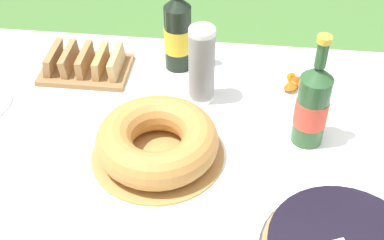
# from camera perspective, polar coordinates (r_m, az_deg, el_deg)

# --- Properties ---
(garden_table) EXTENTS (1.67, 1.17, 0.70)m
(garden_table) POSITION_cam_1_polar(r_m,az_deg,el_deg) (1.35, -1.22, -7.39)
(garden_table) COLOR #A87A47
(garden_table) RESTS_ON ground_plane
(tablecloth) EXTENTS (1.68, 1.18, 0.10)m
(tablecloth) POSITION_cam_1_polar(r_m,az_deg,el_deg) (1.31, -1.25, -6.05)
(tablecloth) COLOR white
(tablecloth) RESTS_ON garden_table
(serving_knife) EXTENTS (0.36, 0.17, 0.01)m
(serving_knife) POSITION_cam_1_polar(r_m,az_deg,el_deg) (1.15, 17.45, -12.03)
(serving_knife) COLOR silver
(serving_knife) RESTS_ON berry_tart
(bundt_cake) EXTENTS (0.33, 0.33, 0.10)m
(bundt_cake) POSITION_cam_1_polar(r_m,az_deg,el_deg) (1.31, -3.74, -2.30)
(bundt_cake) COLOR #B78447
(bundt_cake) RESTS_ON tablecloth
(cup_stack) EXTENTS (0.07, 0.07, 0.23)m
(cup_stack) POSITION_cam_1_polar(r_m,az_deg,el_deg) (1.45, 1.04, 5.87)
(cup_stack) COLOR white
(cup_stack) RESTS_ON tablecloth
(cider_bottle_green) EXTENTS (0.08, 0.08, 0.31)m
(cider_bottle_green) POSITION_cam_1_polar(r_m,az_deg,el_deg) (1.34, 12.71, 1.59)
(cider_bottle_green) COLOR #2D562D
(cider_bottle_green) RESTS_ON tablecloth
(juice_bottle_red) EXTENTS (0.08, 0.08, 0.32)m
(juice_bottle_red) POSITION_cam_1_polar(r_m,az_deg,el_deg) (1.58, -1.53, 9.32)
(juice_bottle_red) COLOR black
(juice_bottle_red) RESTS_ON tablecloth
(snack_plate_far) EXTENTS (0.20, 0.20, 0.05)m
(snack_plate_far) POSITION_cam_1_polar(r_m,az_deg,el_deg) (1.57, 10.93, 3.58)
(snack_plate_far) COLOR white
(snack_plate_far) RESTS_ON tablecloth
(bread_board) EXTENTS (0.26, 0.18, 0.07)m
(bread_board) POSITION_cam_1_polar(r_m,az_deg,el_deg) (1.64, -11.30, 5.83)
(bread_board) COLOR olive
(bread_board) RESTS_ON tablecloth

